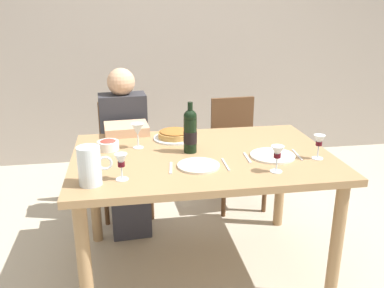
{
  "coord_description": "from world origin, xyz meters",
  "views": [
    {
      "loc": [
        -0.43,
        -2.22,
        1.59
      ],
      "look_at": [
        -0.06,
        0.0,
        0.83
      ],
      "focal_mm": 38.56,
      "sensor_mm": 36.0,
      "label": 1
    }
  ],
  "objects": [
    {
      "name": "knife_right_setting",
      "position": [
        0.09,
        -0.19,
        0.76
      ],
      "size": [
        0.01,
        0.18,
        0.0
      ],
      "primitive_type": "cube",
      "rotation": [
        0.0,
        0.0,
        1.55
      ],
      "color": "silver",
      "rests_on": "dining_table"
    },
    {
      "name": "salad_bowl",
      "position": [
        -0.54,
        0.17,
        0.79
      ],
      "size": [
        0.13,
        0.13,
        0.06
      ],
      "color": "white",
      "rests_on": "dining_table"
    },
    {
      "name": "wine_glass_left_diner",
      "position": [
        -0.36,
        0.17,
        0.87
      ],
      "size": [
        0.07,
        0.07,
        0.15
      ],
      "color": "silver",
      "rests_on": "dining_table"
    },
    {
      "name": "fork_left_setting",
      "position": [
        0.24,
        -0.11,
        0.76
      ],
      "size": [
        0.02,
        0.16,
        0.0
      ],
      "primitive_type": "cube",
      "rotation": [
        0.0,
        0.0,
        1.51
      ],
      "color": "silver",
      "rests_on": "dining_table"
    },
    {
      "name": "dining_table",
      "position": [
        0.0,
        0.0,
        0.67
      ],
      "size": [
        1.5,
        1.0,
        0.76
      ],
      "color": "#9E7A51",
      "rests_on": "ground"
    },
    {
      "name": "spoon_right_setting",
      "position": [
        -0.21,
        -0.19,
        0.76
      ],
      "size": [
        0.03,
        0.16,
        0.0
      ],
      "primitive_type": "cube",
      "rotation": [
        0.0,
        0.0,
        1.44
      ],
      "color": "silver",
      "rests_on": "dining_table"
    },
    {
      "name": "dinner_plate_right_setting",
      "position": [
        -0.06,
        -0.19,
        0.77
      ],
      "size": [
        0.23,
        0.23,
        0.01
      ],
      "primitive_type": "cylinder",
      "color": "silver",
      "rests_on": "dining_table"
    },
    {
      "name": "wine_bottle",
      "position": [
        -0.06,
        0.05,
        0.89
      ],
      "size": [
        0.08,
        0.08,
        0.3
      ],
      "color": "black",
      "rests_on": "dining_table"
    },
    {
      "name": "baked_tart",
      "position": [
        -0.12,
        0.31,
        0.79
      ],
      "size": [
        0.28,
        0.28,
        0.06
      ],
      "color": "silver",
      "rests_on": "dining_table"
    },
    {
      "name": "chair_right",
      "position": [
        0.45,
        0.87,
        0.5
      ],
      "size": [
        0.42,
        0.42,
        0.87
      ],
      "rotation": [
        0.0,
        0.0,
        3.2
      ],
      "color": "brown",
      "rests_on": "ground"
    },
    {
      "name": "back_wall",
      "position": [
        0.0,
        2.06,
        1.4
      ],
      "size": [
        8.0,
        0.1,
        2.8
      ],
      "primitive_type": "cube",
      "color": "#A3998E",
      "rests_on": "ground"
    },
    {
      "name": "wine_glass_right_diner",
      "position": [
        0.33,
        -0.32,
        0.86
      ],
      "size": [
        0.07,
        0.07,
        0.14
      ],
      "color": "silver",
      "rests_on": "dining_table"
    },
    {
      "name": "dinner_plate_left_setting",
      "position": [
        0.39,
        -0.11,
        0.77
      ],
      "size": [
        0.26,
        0.26,
        0.01
      ],
      "primitive_type": "cylinder",
      "color": "white",
      "rests_on": "dining_table"
    },
    {
      "name": "wine_glass_centre",
      "position": [
        0.63,
        -0.18,
        0.86
      ],
      "size": [
        0.06,
        0.06,
        0.14
      ],
      "color": "silver",
      "rests_on": "dining_table"
    },
    {
      "name": "wine_glass_spare",
      "position": [
        -0.46,
        -0.29,
        0.85
      ],
      "size": [
        0.06,
        0.06,
        0.14
      ],
      "color": "silver",
      "rests_on": "dining_table"
    },
    {
      "name": "knife_left_setting",
      "position": [
        0.54,
        -0.11,
        0.76
      ],
      "size": [
        0.03,
        0.18,
        0.0
      ],
      "primitive_type": "cube",
      "rotation": [
        0.0,
        0.0,
        1.48
      ],
      "color": "silver",
      "rests_on": "dining_table"
    },
    {
      "name": "chair_left",
      "position": [
        -0.46,
        0.89,
        0.5
      ],
      "size": [
        0.43,
        0.43,
        0.87
      ],
      "rotation": [
        0.0,
        0.0,
        3.21
      ],
      "color": "brown",
      "rests_on": "ground"
    },
    {
      "name": "diner_left",
      "position": [
        -0.44,
        0.66,
        0.62
      ],
      "size": [
        0.36,
        0.52,
        1.16
      ],
      "rotation": [
        0.0,
        0.0,
        3.21
      ],
      "color": "#2D2D33",
      "rests_on": "ground"
    },
    {
      "name": "ground_plane",
      "position": [
        0.0,
        0.0,
        0.0
      ],
      "size": [
        8.0,
        8.0,
        0.0
      ],
      "primitive_type": "plane",
      "color": "#B2A893"
    },
    {
      "name": "water_pitcher",
      "position": [
        -0.61,
        -0.33,
        0.84
      ],
      "size": [
        0.17,
        0.11,
        0.19
      ],
      "color": "silver",
      "rests_on": "dining_table"
    }
  ]
}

